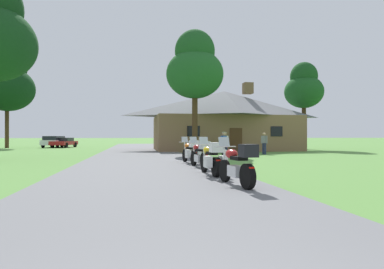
{
  "coord_description": "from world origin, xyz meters",
  "views": [
    {
      "loc": [
        -0.46,
        -1.14,
        1.38
      ],
      "look_at": [
        2.71,
        17.05,
        1.48
      ],
      "focal_mm": 30.96,
      "sensor_mm": 36.0,
      "label": 1
    }
  ],
  "objects": [
    {
      "name": "parked_white_suv_far_left",
      "position": [
        -10.2,
        41.98,
        0.78
      ],
      "size": [
        2.38,
        4.79,
        1.4
      ],
      "rotation": [
        0.0,
        0.0,
        -0.12
      ],
      "color": "silver",
      "rests_on": "ground"
    },
    {
      "name": "motorcycle_red_nearest_to_camera",
      "position": [
        2.24,
        7.28,
        0.62
      ],
      "size": [
        0.74,
        2.08,
        1.3
      ],
      "rotation": [
        0.0,
        0.0,
        0.13
      ],
      "color": "black",
      "rests_on": "asphalt_driveway"
    },
    {
      "name": "motorcycle_red_third_in_row",
      "position": [
        2.27,
        12.6,
        0.62
      ],
      "size": [
        0.73,
        2.08,
        1.3
      ],
      "rotation": [
        0.0,
        0.0,
        0.12
      ],
      "color": "black",
      "rests_on": "asphalt_driveway"
    },
    {
      "name": "bystander_blue_shirt_by_tree",
      "position": [
        5.73,
        21.37,
        0.95
      ],
      "size": [
        0.5,
        0.36,
        1.69
      ],
      "rotation": [
        0.0,
        0.0,
        3.59
      ],
      "color": "black",
      "rests_on": "ground"
    },
    {
      "name": "tree_left_far",
      "position": [
        -15.32,
        41.07,
        7.72
      ],
      "size": [
        6.2,
        6.2,
        11.8
      ],
      "color": "#422D19",
      "rests_on": "ground"
    },
    {
      "name": "bystander_white_shirt_beside_signpost",
      "position": [
        6.61,
        24.12,
        0.95
      ],
      "size": [
        0.54,
        0.29,
        1.69
      ],
      "rotation": [
        0.0,
        0.0,
        0.21
      ],
      "color": "navy",
      "rests_on": "ground"
    },
    {
      "name": "tree_right_of_lodge",
      "position": [
        17.26,
        31.36,
        6.54
      ],
      "size": [
        4.06,
        4.06,
        9.25
      ],
      "color": "#422D19",
      "rests_on": "ground"
    },
    {
      "name": "tree_by_lodge_front",
      "position": [
        4.24,
        24.52,
        6.8
      ],
      "size": [
        4.52,
        4.52,
        9.79
      ],
      "color": "#422D19",
      "rests_on": "ground"
    },
    {
      "name": "parked_red_sedan_far_left",
      "position": [
        -8.99,
        41.55,
        0.64
      ],
      "size": [
        2.73,
        4.51,
        1.2
      ],
      "rotation": [
        0.0,
        0.0,
        -0.23
      ],
      "color": "maroon",
      "rests_on": "ground"
    },
    {
      "name": "bystander_gray_shirt_near_lodge",
      "position": [
        9.25,
        22.64,
        0.93
      ],
      "size": [
        0.39,
        0.46,
        1.67
      ],
      "rotation": [
        0.0,
        0.0,
        5.33
      ],
      "color": "navy",
      "rests_on": "ground"
    },
    {
      "name": "stone_lodge",
      "position": [
        8.28,
        30.4,
        3.0
      ],
      "size": [
        14.28,
        7.94,
        6.72
      ],
      "color": "brown",
      "rests_on": "ground"
    },
    {
      "name": "ground_plane",
      "position": [
        0.0,
        20.0,
        0.0
      ],
      "size": [
        500.0,
        500.0,
        0.0
      ],
      "primitive_type": "plane",
      "color": "#56893D"
    },
    {
      "name": "asphalt_driveway",
      "position": [
        0.0,
        18.0,
        0.03
      ],
      "size": [
        6.4,
        80.0,
        0.06
      ],
      "primitive_type": "cube",
      "color": "slate",
      "rests_on": "ground"
    },
    {
      "name": "motorcycle_yellow_second_in_row",
      "position": [
        2.11,
        9.72,
        0.61
      ],
      "size": [
        0.79,
        2.08,
        1.3
      ],
      "rotation": [
        0.0,
        0.0,
        0.06
      ],
      "color": "black",
      "rests_on": "asphalt_driveway"
    },
    {
      "name": "motorcycle_orange_farthest_in_row",
      "position": [
        2.26,
        14.9,
        0.61
      ],
      "size": [
        0.9,
        2.08,
        1.3
      ],
      "rotation": [
        0.0,
        0.0,
        0.14
      ],
      "color": "black",
      "rests_on": "asphalt_driveway"
    }
  ]
}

